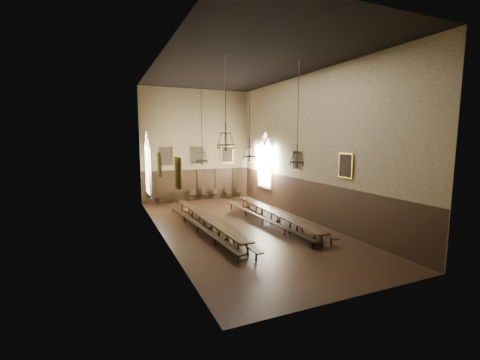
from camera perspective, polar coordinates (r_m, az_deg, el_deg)
floor at (r=18.77m, az=0.22°, el=-8.38°), size 9.00×18.00×0.02m
ceiling at (r=18.45m, az=0.23°, el=19.66°), size 9.00×18.00×0.02m
wall_back at (r=26.55m, az=-7.67°, el=6.11°), size 9.00×0.02×9.00m
wall_front at (r=10.47m, az=20.55°, el=3.55°), size 9.00×0.02×9.00m
wall_left at (r=16.76m, az=-14.09°, el=5.13°), size 0.02×18.00×9.00m
wall_right at (r=20.30m, az=12.02°, el=5.58°), size 0.02×18.00×9.00m
wainscot_panelling at (r=18.46m, az=0.22°, el=-4.62°), size 9.00×18.00×2.50m
table_left at (r=18.13m, az=-5.78°, el=-7.69°), size 1.02×10.00×0.78m
table_right at (r=19.45m, az=6.14°, el=-6.65°), size 1.07×9.87×0.77m
bench_left_outer at (r=17.85m, az=-7.55°, el=-8.25°), size 0.96×10.53×0.47m
bench_left_inner at (r=18.04m, az=-4.19°, el=-8.03°), size 0.42×10.54×0.47m
bench_right_inner at (r=19.20m, az=4.11°, el=-7.11°), size 0.68×10.00×0.45m
bench_right_outer at (r=19.79m, az=7.09°, el=-6.69°), size 0.48×10.15×0.46m
chair_0 at (r=25.83m, az=-14.49°, el=-3.53°), size 0.44×0.44×0.93m
chair_1 at (r=25.89m, az=-12.60°, el=-3.45°), size 0.41×0.41×0.92m
chair_2 at (r=26.11m, az=-10.24°, el=-3.26°), size 0.46×0.46×0.97m
chair_3 at (r=26.39m, az=-8.20°, el=-3.09°), size 0.46×0.46×0.99m
chair_4 at (r=26.74m, az=-6.29°, el=-2.91°), size 0.46×0.46×1.01m
chair_5 at (r=26.92m, az=-4.29°, el=-2.89°), size 0.45×0.45×0.89m
chair_6 at (r=27.41m, az=-2.17°, el=-2.60°), size 0.47×0.47×1.03m
chair_7 at (r=27.75m, az=-0.12°, el=-2.50°), size 0.52×0.52×0.97m
chandelier_back_left at (r=19.47m, az=-6.77°, el=4.72°), size 0.75×0.75×5.37m
chandelier_back_right at (r=21.32m, az=1.66°, el=5.08°), size 0.95×0.95×5.26m
chandelier_front_left at (r=15.40m, az=-2.54°, el=7.31°), size 0.87×0.87×4.36m
chandelier_front_right at (r=16.68m, az=10.11°, el=4.48°), size 0.76×0.76×5.26m
portrait_back_0 at (r=25.86m, az=-13.12°, el=4.17°), size 1.10×0.12×1.40m
portrait_back_1 at (r=26.46m, az=-7.57°, el=4.37°), size 1.10×0.12×1.40m
portrait_back_2 at (r=27.28m, az=-2.30°, el=4.53°), size 1.10×0.12×1.40m
portrait_left_0 at (r=17.81m, az=-14.13°, el=2.68°), size 0.12×1.00×1.30m
portrait_left_1 at (r=13.41m, az=-10.95°, el=1.24°), size 0.12×1.00×1.30m
portrait_right_0 at (r=21.09m, az=10.09°, el=3.52°), size 0.12×1.00×1.30m
portrait_right_1 at (r=17.53m, az=18.25°, el=2.45°), size 0.12×1.00×1.30m
window_right at (r=24.99m, az=4.46°, el=3.54°), size 0.20×2.20×4.60m
window_left at (r=22.27m, az=-16.15°, el=2.77°), size 0.20×2.20×4.60m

